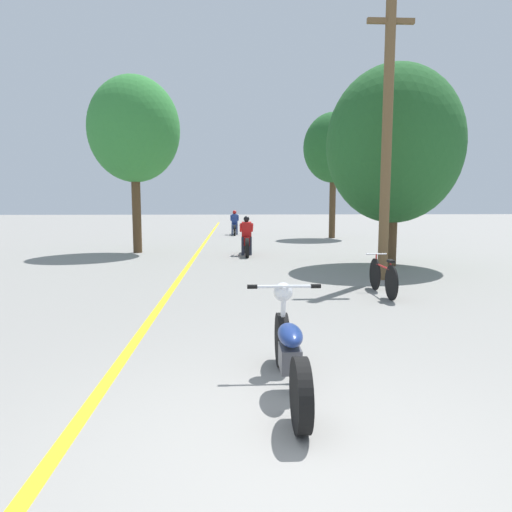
% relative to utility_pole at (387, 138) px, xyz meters
% --- Properties ---
extents(ground_plane, '(120.00, 120.00, 0.00)m').
position_rel_utility_pole_xyz_m(ground_plane, '(-3.28, -7.66, -3.39)').
color(ground_plane, gray).
extents(lane_stripe_center, '(0.14, 48.00, 0.01)m').
position_rel_utility_pole_xyz_m(lane_stripe_center, '(-4.98, 5.48, -3.39)').
color(lane_stripe_center, yellow).
rests_on(lane_stripe_center, ground).
extents(utility_pole, '(1.10, 0.24, 6.61)m').
position_rel_utility_pole_xyz_m(utility_pole, '(0.00, 0.00, 0.00)').
color(utility_pole, brown).
rests_on(utility_pole, ground).
extents(roadside_tree_right_near, '(3.91, 3.52, 5.77)m').
position_rel_utility_pole_xyz_m(roadside_tree_right_near, '(1.00, 2.30, 0.11)').
color(roadside_tree_right_near, '#513A23').
rests_on(roadside_tree_right_near, ground).
extents(roadside_tree_right_far, '(3.05, 2.75, 6.33)m').
position_rel_utility_pole_xyz_m(roadside_tree_right_far, '(1.41, 12.42, 1.14)').
color(roadside_tree_right_far, '#513A23').
rests_on(roadside_tree_right_far, ground).
extents(roadside_tree_left, '(3.28, 2.96, 6.36)m').
position_rel_utility_pole_xyz_m(roadside_tree_left, '(-7.20, 6.13, 1.05)').
color(roadside_tree_left, '#513A23').
rests_on(roadside_tree_left, ground).
extents(motorcycle_foreground, '(0.81, 2.14, 1.01)m').
position_rel_utility_pole_xyz_m(motorcycle_foreground, '(-3.07, -6.46, -2.98)').
color(motorcycle_foreground, black).
rests_on(motorcycle_foreground, ground).
extents(motorcycle_rider_lead, '(0.50, 2.08, 1.38)m').
position_rel_utility_pole_xyz_m(motorcycle_rider_lead, '(-3.19, 5.15, -2.87)').
color(motorcycle_rider_lead, black).
rests_on(motorcycle_rider_lead, ground).
extents(motorcycle_rider_far, '(0.50, 1.97, 1.37)m').
position_rel_utility_pole_xyz_m(motorcycle_rider_far, '(-3.60, 14.90, -2.88)').
color(motorcycle_rider_far, black).
rests_on(motorcycle_rider_far, ground).
extents(bicycle_parked, '(0.44, 1.72, 0.80)m').
position_rel_utility_pole_xyz_m(bicycle_parked, '(-0.59, -1.83, -3.02)').
color(bicycle_parked, black).
rests_on(bicycle_parked, ground).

